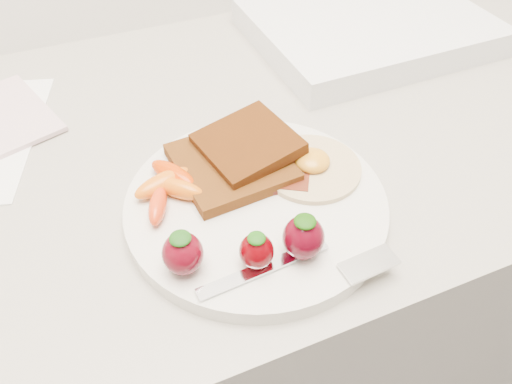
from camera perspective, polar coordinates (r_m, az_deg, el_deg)
name	(u,v)px	position (r m, az deg, el deg)	size (l,w,h in m)	color
counter	(224,323)	(0.97, -3.63, -14.74)	(2.00, 0.60, 0.90)	gray
plate	(256,205)	(0.52, 0.00, -1.48)	(0.27, 0.27, 0.02)	silver
toast_lower	(232,164)	(0.54, -2.82, 3.22)	(0.11, 0.11, 0.01)	#34210C
toast_upper	(248,144)	(0.54, -0.97, 5.54)	(0.09, 0.09, 0.01)	black
fried_egg	(312,166)	(0.54, 6.36, 3.01)	(0.12, 0.12, 0.02)	beige
bacon_strips	(252,181)	(0.52, -0.42, 1.26)	(0.12, 0.08, 0.01)	#320304
baby_carrots	(169,186)	(0.52, -9.94, 0.70)	(0.07, 0.10, 0.02)	orange
strawberries	(249,246)	(0.44, -0.75, -6.16)	(0.14, 0.06, 0.05)	#550511
fork	(312,266)	(0.46, 6.42, -8.42)	(0.18, 0.06, 0.00)	silver
notepad	(1,117)	(0.72, -27.10, 7.68)	(0.11, 0.16, 0.01)	beige
appliance	(367,26)	(0.83, 12.55, 17.99)	(0.34, 0.27, 0.04)	white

